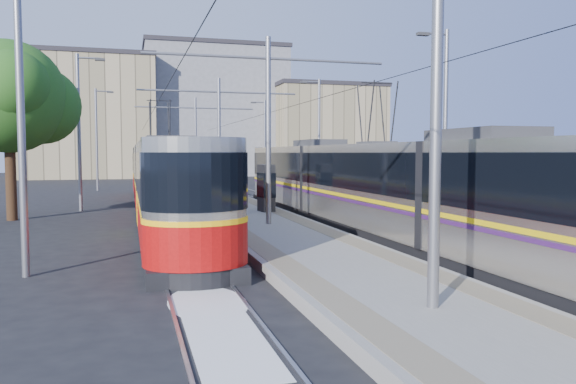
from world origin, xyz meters
name	(u,v)px	position (x,y,z in m)	size (l,w,h in m)	color
ground	(347,276)	(0.00, 0.00, 0.00)	(160.00, 160.00, 0.00)	black
platform	(228,206)	(0.00, 17.00, 0.15)	(4.00, 50.00, 0.30)	gray
tactile_strip_left	(201,204)	(-1.45, 17.00, 0.30)	(0.70, 50.00, 0.01)	gray
tactile_strip_right	(255,203)	(1.45, 17.00, 0.30)	(0.70, 50.00, 0.01)	gray
rails	(228,209)	(0.00, 17.00, 0.02)	(8.71, 70.00, 0.03)	gray
track_arrow	(219,324)	(-3.60, -3.00, 0.01)	(1.20, 5.00, 0.01)	silver
tram_left	(161,179)	(-3.60, 15.35, 1.71)	(2.43, 31.76, 5.50)	black
tram_right	(376,184)	(3.60, 6.21, 1.86)	(2.43, 32.00, 5.50)	black
catenary	(238,121)	(0.00, 14.15, 4.52)	(9.20, 70.00, 7.00)	slate
street_lamps	(217,133)	(0.00, 21.00, 4.18)	(15.18, 38.22, 8.00)	slate
shelter	(266,187)	(0.98, 12.42, 1.43)	(0.70, 1.03, 2.15)	black
tree	(17,99)	(-9.79, 14.79, 5.35)	(5.44, 5.03, 7.91)	#382314
building_left	(86,117)	(-10.00, 60.00, 7.32)	(16.32, 12.24, 14.63)	tan
building_centre	(213,112)	(6.00, 64.00, 8.49)	(18.36, 14.28, 16.96)	gray
building_right	(325,130)	(20.00, 58.00, 5.95)	(14.28, 10.20, 11.89)	tan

